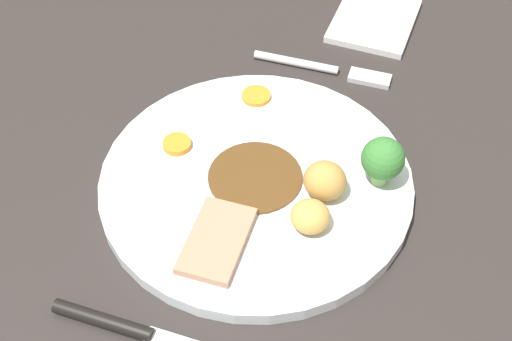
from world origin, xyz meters
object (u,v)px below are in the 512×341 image
at_px(carrot_coin_back, 256,96).
at_px(broccoli_floret, 383,159).
at_px(meat_slice_main, 217,240).
at_px(knife, 141,333).
at_px(carrot_coin_front, 177,144).
at_px(dinner_plate, 256,183).
at_px(folded_napkin, 374,21).
at_px(roast_potato_left, 325,181).
at_px(roast_potato_right, 310,218).
at_px(fork, 326,69).

bearing_deg(carrot_coin_back, broccoli_floret, 63.21).
bearing_deg(meat_slice_main, knife, -17.34).
distance_m(carrot_coin_front, carrot_coin_back, 0.10).
relative_size(dinner_plate, folded_napkin, 2.64).
bearing_deg(roast_potato_left, dinner_plate, -88.56).
bearing_deg(roast_potato_right, roast_potato_left, 176.93).
xyz_separation_m(meat_slice_main, carrot_coin_back, (-0.19, -0.03, -0.00)).
relative_size(meat_slice_main, carrot_coin_back, 2.74).
distance_m(meat_slice_main, roast_potato_right, 0.08).
xyz_separation_m(roast_potato_left, folded_napkin, (-0.28, -0.01, -0.03)).
distance_m(broccoli_floret, folded_napkin, 0.26).
distance_m(knife, folded_napkin, 0.47).
distance_m(roast_potato_right, carrot_coin_back, 0.17).
bearing_deg(roast_potato_left, knife, -29.88).
distance_m(meat_slice_main, folded_napkin, 0.37).
height_order(dinner_plate, folded_napkin, dinner_plate).
bearing_deg(knife, dinner_plate, 78.13).
relative_size(meat_slice_main, folded_napkin, 0.74).
bearing_deg(knife, roast_potato_left, 60.38).
bearing_deg(roast_potato_left, meat_slice_main, -41.11).
bearing_deg(carrot_coin_back, dinner_plate, 18.18).
bearing_deg(knife, roast_potato_right, 53.93).
xyz_separation_m(meat_slice_main, knife, (0.09, -0.03, -0.01)).
bearing_deg(broccoli_floret, meat_slice_main, -45.85).
bearing_deg(dinner_plate, folded_napkin, 169.67).
bearing_deg(knife, folded_napkin, 79.24).
height_order(dinner_plate, meat_slice_main, meat_slice_main).
xyz_separation_m(roast_potato_right, broccoli_floret, (-0.07, 0.05, 0.02)).
bearing_deg(broccoli_floret, carrot_coin_back, -116.79).
distance_m(carrot_coin_back, folded_napkin, 0.20).
height_order(knife, folded_napkin, knife).
xyz_separation_m(carrot_coin_back, knife, (0.28, -0.00, -0.01)).
bearing_deg(carrot_coin_front, dinner_plate, 80.51).
height_order(fork, knife, knife).
bearing_deg(folded_napkin, carrot_coin_back, -25.49).
bearing_deg(carrot_coin_back, meat_slice_main, 7.95).
relative_size(roast_potato_right, folded_napkin, 0.31).
xyz_separation_m(meat_slice_main, roast_potato_left, (-0.08, 0.07, 0.01)).
bearing_deg(fork, carrot_coin_back, -125.48).
xyz_separation_m(dinner_plate, broccoli_floret, (-0.03, 0.11, 0.04)).
distance_m(dinner_plate, meat_slice_main, 0.08).
bearing_deg(roast_potato_left, roast_potato_right, -3.07).
relative_size(knife, folded_napkin, 1.68).
distance_m(roast_potato_left, knife, 0.21).
xyz_separation_m(dinner_plate, meat_slice_main, (0.08, -0.01, 0.01)).
xyz_separation_m(dinner_plate, carrot_coin_front, (-0.01, -0.08, 0.01)).
relative_size(broccoli_floret, folded_napkin, 0.45).
bearing_deg(broccoli_floret, carrot_coin_front, -84.69).
distance_m(carrot_coin_back, fork, 0.10).
xyz_separation_m(meat_slice_main, roast_potato_right, (-0.04, 0.07, 0.01)).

